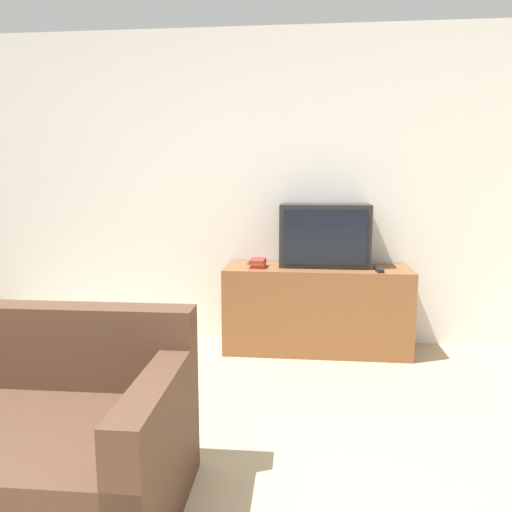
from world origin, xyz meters
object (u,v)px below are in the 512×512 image
television (325,235)px  book_stack (258,263)px  remote_on_stand (379,270)px  tv_stand (316,309)px

television → book_stack: 0.58m
television → remote_on_stand: bearing=-24.2°
book_stack → remote_on_stand: (0.94, -0.07, -0.02)m
tv_stand → remote_on_stand: size_ratio=8.24×
television → remote_on_stand: size_ratio=3.98×
television → tv_stand: bearing=-127.4°
tv_stand → book_stack: book_stack is taller
remote_on_stand → book_stack: bearing=175.7°
book_stack → tv_stand: bearing=5.2°
book_stack → remote_on_stand: size_ratio=1.09×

